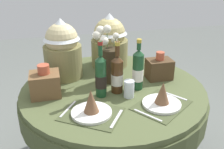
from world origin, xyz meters
TOP-DOWN VIEW (x-y plane):
  - dining_table at (0.00, 0.00)m, footprint 1.32×1.32m
  - place_setting_left at (-0.21, -0.32)m, footprint 0.43×0.40m
  - place_setting_right at (0.23, -0.32)m, footprint 0.43×0.41m
  - flower_vase at (-0.00, 0.10)m, footprint 0.18×0.16m
  - wine_bottle_left at (0.01, -0.08)m, footprint 0.08×0.08m
  - wine_bottle_centre at (-0.11, -0.11)m, footprint 0.07×0.07m
  - wine_bottle_rear at (0.16, -0.07)m, footprint 0.08×0.08m
  - tumbler_near_left at (0.07, -0.17)m, footprint 0.07×0.07m
  - gift_tub_back_left at (-0.32, 0.26)m, footprint 0.28×0.28m
  - gift_tub_back_centre at (0.07, 0.41)m, footprint 0.30×0.30m
  - woven_basket_side_left at (-0.46, -0.01)m, footprint 0.19×0.17m
  - woven_basket_side_right at (0.37, 0.05)m, footprint 0.19×0.14m

SIDE VIEW (x-z plane):
  - dining_table at x=0.00m, z-range 0.24..0.96m
  - place_setting_left at x=-0.21m, z-range 0.69..0.85m
  - place_setting_right at x=0.23m, z-range 0.69..0.85m
  - tumbler_near_left at x=0.07m, z-range 0.72..0.84m
  - woven_basket_side_right at x=0.37m, z-range 0.70..0.91m
  - woven_basket_side_left at x=-0.46m, z-range 0.70..0.92m
  - wine_bottle_left at x=0.01m, z-range 0.68..1.03m
  - wine_bottle_rear at x=0.16m, z-range 0.69..1.05m
  - wine_bottle_centre at x=-0.11m, z-range 0.68..1.05m
  - flower_vase at x=0.00m, z-range 0.69..1.11m
  - gift_tub_back_centre at x=0.07m, z-range 0.74..1.17m
  - gift_tub_back_left at x=-0.32m, z-range 0.74..1.19m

